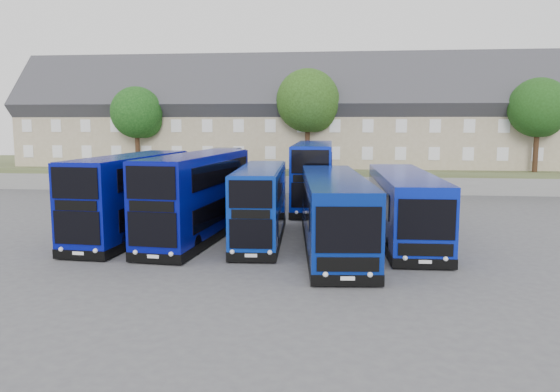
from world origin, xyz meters
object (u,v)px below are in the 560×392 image
Objects in this scene: dd_front_left at (131,198)px; tree_east at (540,110)px; tree_mid at (309,103)px; coach_east_a at (334,213)px; tree_west at (138,115)px; dd_front_mid at (197,198)px.

tree_east is (28.62, 21.22, 5.19)m from dd_front_left.
tree_mid is 20.02m from tree_east.
coach_east_a is 1.78× the size of tree_west.
tree_west is (-18.51, 22.92, 5.25)m from coach_east_a.
tree_mid is at bearing 90.88° from coach_east_a.
dd_front_left reaches higher than coach_east_a.
dd_front_mid is 33.16m from tree_east.
dd_front_mid is at bearing 2.31° from dd_front_left.
dd_front_mid is 24.54m from tree_west.
tree_west is at bearing 113.17° from dd_front_left.
coach_east_a is 29.92m from tree_west.
dd_front_mid is at bearing -102.56° from tree_mid.
tree_mid is at bearing 82.99° from dd_front_mid.
dd_front_left is at bearing -111.65° from tree_mid.
tree_west reaches higher than coach_east_a.
coach_east_a is at bearing -83.89° from tree_mid.
dd_front_left is at bearing 166.12° from coach_east_a.
tree_mid is at bearing 1.79° from tree_west.
tree_mid reaches higher than dd_front_left.
dd_front_left is 22.99m from tree_west.
dd_front_mid is 1.28× the size of tree_mid.
dd_front_mid is 23.12m from tree_mid.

